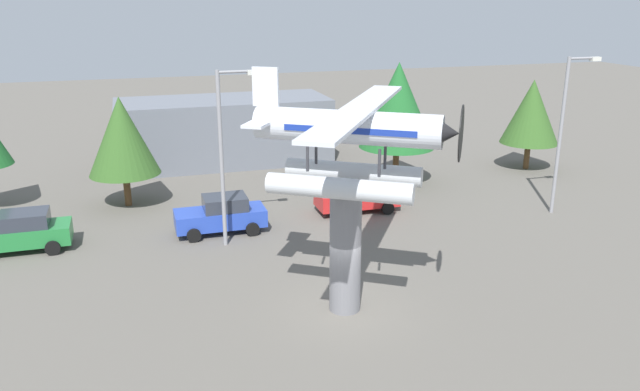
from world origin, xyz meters
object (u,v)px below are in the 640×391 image
Objects in this scene: streetlight_primary at (226,146)px; tree_center_back at (398,105)px; floatplane_monument at (351,142)px; display_pedestal at (345,251)px; streetlight_secondary at (565,125)px; car_mid_blue at (221,214)px; tree_far_east at (531,112)px; car_near_green at (21,232)px; tree_east at (122,136)px; storefront_building at (224,131)px; car_far_red at (358,195)px.

streetlight_primary is 1.09× the size of tree_center_back.
floatplane_monument is 8.10m from streetlight_primary.
display_pedestal is 3.90m from floatplane_monument.
floatplane_monument is 1.18× the size of streetlight_secondary.
display_pedestal is at bearing -68.03° from streetlight_primary.
display_pedestal is 1.06× the size of car_mid_blue.
display_pedestal is at bearing -140.21° from tree_far_east.
streetlight_primary is (-3.04, 7.34, -1.61)m from floatplane_monument.
car_near_green is 0.72× the size of tree_east.
tree_center_back is (8.97, -7.86, 2.52)m from storefront_building.
car_mid_blue is 0.54× the size of streetlight_primary.
streetlight_primary is at bearing -148.14° from tree_center_back.
car_mid_blue is at bearing 108.79° from display_pedestal.
display_pedestal is at bearing -87.81° from storefront_building.
tree_center_back is at bearing -132.76° from car_far_red.
storefront_building is at bearing 50.17° from tree_east.
floatplane_monument is 2.22× the size of car_mid_blue.
tree_east is at bearing 150.01° from floatplane_monument.
storefront_building is at bearing -99.51° from car_mid_blue.
car_far_red is 0.72× the size of tree_east.
floatplane_monument reaches higher than car_mid_blue.
car_far_red is 12.58m from tree_east.
streetlight_secondary reaches higher than display_pedestal.
floatplane_monument is at bearing -119.43° from tree_center_back.
tree_center_back is (8.02, 14.21, -1.49)m from floatplane_monument.
car_near_green is 1.00× the size of car_mid_blue.
display_pedestal is 0.63× the size of tree_center_back.
tree_east is at bearing 116.68° from display_pedestal.
tree_center_back is 1.24× the size of tree_far_east.
tree_far_east is at bearing 2.55° from tree_center_back.
floatplane_monument is at bearing -67.49° from streetlight_primary.
streetlight_primary is 15.07m from storefront_building.
floatplane_monument is 2.22× the size of car_far_red.
tree_east is at bearing -21.57° from car_far_red.
tree_east is 1.02× the size of tree_far_east.
streetlight_secondary is 9.35m from tree_center_back.
car_near_green is at bearing 2.35° from car_far_red.
floatplane_monument is 22.84m from tree_far_east.
streetlight_secondary is (16.77, -0.53, 0.07)m from streetlight_primary.
tree_east is 15.37m from tree_center_back.
tree_east is (4.50, 5.15, 2.89)m from car_near_green.
storefront_building is 1.93× the size of tree_center_back.
car_near_green is 25.94m from streetlight_secondary.
tree_far_east is at bearing -169.61° from car_near_green.
tree_east is (-21.05, 7.63, -0.82)m from streetlight_secondary.
tree_center_back reaches higher than car_mid_blue.
streetlight_secondary is at bearing 174.47° from car_near_green.
streetlight_secondary is 1.38× the size of tree_far_east.
tree_center_back is (3.96, 4.28, 3.75)m from car_far_red.
floatplane_monument reaches higher than storefront_building.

